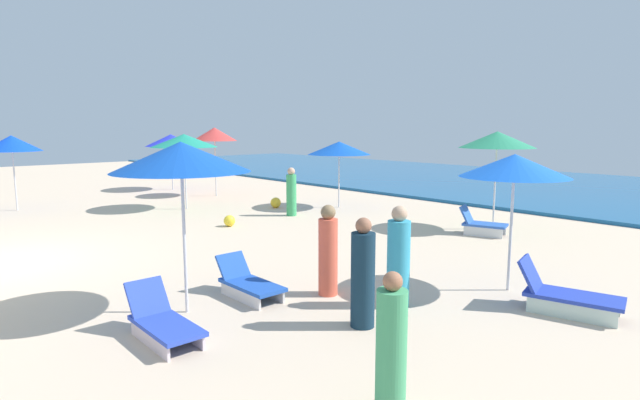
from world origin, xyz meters
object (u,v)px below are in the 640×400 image
(lounge_chair_7_0, at_px, (481,224))
(beachgoer_4, at_px, (398,260))
(umbrella_5, at_px, (181,157))
(lounge_chair_6_0, at_px, (565,295))
(umbrella_1, at_px, (184,141))
(umbrella_7, at_px, (497,140))
(umbrella_4, at_px, (12,143))
(lounge_chair_5_1, at_px, (163,322))
(beach_ball_0, at_px, (276,203))
(beach_ball_1, at_px, (229,221))
(umbrella_3, at_px, (171,140))
(umbrella_6, at_px, (514,166))
(beachgoer_3, at_px, (291,193))
(umbrella_0, at_px, (215,134))
(beachgoer_2, at_px, (363,276))
(umbrella_2, at_px, (339,148))
(beachgoer_0, at_px, (328,252))
(lounge_chair_5_0, at_px, (249,283))
(beachgoer_1, at_px, (391,348))

(lounge_chair_7_0, distance_m, beachgoer_4, 6.25)
(umbrella_5, xyz_separation_m, lounge_chair_6_0, (3.96, 4.40, -2.15))
(umbrella_1, relative_size, umbrella_7, 0.95)
(umbrella_4, height_order, lounge_chair_5_1, umbrella_4)
(beach_ball_0, bearing_deg, beach_ball_1, -59.01)
(umbrella_3, bearing_deg, umbrella_5, -24.91)
(umbrella_6, height_order, beach_ball_0, umbrella_6)
(beachgoer_3, xyz_separation_m, beach_ball_1, (0.21, -2.48, -0.58))
(umbrella_7, bearing_deg, umbrella_4, -143.47)
(umbrella_0, xyz_separation_m, beachgoer_2, (13.74, -5.60, -1.82))
(umbrella_0, xyz_separation_m, umbrella_4, (-1.32, -7.07, -0.25))
(lounge_chair_5_1, bearing_deg, umbrella_2, 34.47)
(beach_ball_0, bearing_deg, beachgoer_0, -31.39)
(umbrella_1, height_order, lounge_chair_7_0, umbrella_1)
(umbrella_5, bearing_deg, beachgoer_2, 36.45)
(lounge_chair_6_0, bearing_deg, lounge_chair_7_0, 28.75)
(lounge_chair_5_0, relative_size, beachgoer_3, 0.87)
(umbrella_2, height_order, beachgoer_3, umbrella_2)
(umbrella_1, height_order, beach_ball_0, umbrella_1)
(beachgoer_0, bearing_deg, umbrella_1, -176.70)
(umbrella_7, distance_m, beach_ball_1, 7.93)
(lounge_chair_5_1, relative_size, lounge_chair_6_0, 0.88)
(umbrella_3, relative_size, lounge_chair_7_0, 1.91)
(lounge_chair_5_1, distance_m, beachgoer_2, 2.85)
(umbrella_1, height_order, umbrella_5, umbrella_5)
(lounge_chair_5_1, height_order, beachgoer_3, beachgoer_3)
(lounge_chair_5_1, bearing_deg, beachgoer_4, -20.40)
(umbrella_3, distance_m, lounge_chair_5_1, 17.29)
(umbrella_6, bearing_deg, umbrella_0, 170.22)
(beachgoer_3, bearing_deg, lounge_chair_7_0, 109.94)
(lounge_chair_5_0, bearing_deg, umbrella_2, 36.58)
(lounge_chair_5_0, height_order, umbrella_7, umbrella_7)
(lounge_chair_6_0, distance_m, beachgoer_1, 4.19)
(umbrella_4, xyz_separation_m, lounge_chair_5_1, (13.56, -0.90, -2.07))
(umbrella_7, distance_m, beach_ball_0, 7.87)
(lounge_chair_5_1, bearing_deg, umbrella_0, 57.12)
(umbrella_5, bearing_deg, lounge_chair_6_0, 48.01)
(lounge_chair_7_0, xyz_separation_m, beach_ball_0, (-7.33, -1.39, -0.11))
(umbrella_4, xyz_separation_m, beachgoer_0, (13.69, 2.05, -1.57))
(lounge_chair_6_0, height_order, beachgoer_0, beachgoer_0)
(lounge_chair_7_0, height_order, beachgoer_4, beachgoer_4)
(umbrella_7, height_order, lounge_chair_7_0, umbrella_7)
(umbrella_3, height_order, umbrella_6, umbrella_3)
(beachgoer_0, distance_m, beachgoer_2, 1.49)
(beachgoer_0, bearing_deg, beachgoer_1, -15.65)
(umbrella_3, bearing_deg, beachgoer_0, -16.49)
(beachgoer_2, height_order, beach_ball_1, beachgoer_2)
(umbrella_1, xyz_separation_m, lounge_chair_6_0, (13.15, -0.29, -2.11))
(umbrella_6, distance_m, umbrella_7, 5.65)
(beachgoer_1, bearing_deg, umbrella_1, -120.96)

